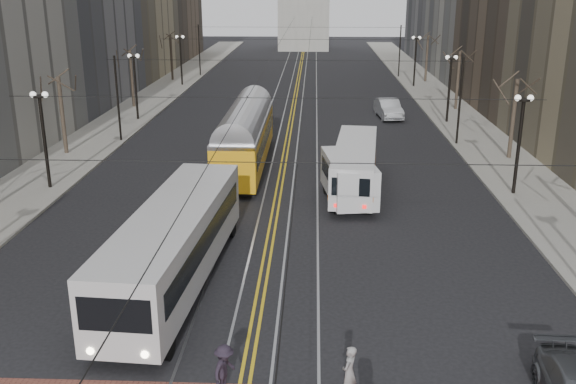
# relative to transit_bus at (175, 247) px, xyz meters

# --- Properties ---
(ground) EXTENTS (260.00, 260.00, 0.00)m
(ground) POSITION_rel_transit_bus_xyz_m (3.50, -5.76, -1.65)
(ground) COLOR black
(ground) RESTS_ON ground
(sidewalk_left) EXTENTS (5.00, 140.00, 0.15)m
(sidewalk_left) POSITION_rel_transit_bus_xyz_m (-11.50, 39.24, -1.57)
(sidewalk_left) COLOR gray
(sidewalk_left) RESTS_ON ground
(sidewalk_right) EXTENTS (5.00, 140.00, 0.15)m
(sidewalk_right) POSITION_rel_transit_bus_xyz_m (18.50, 39.24, -1.57)
(sidewalk_right) COLOR gray
(sidewalk_right) RESTS_ON ground
(streetcar_rails) EXTENTS (4.80, 130.00, 0.02)m
(streetcar_rails) POSITION_rel_transit_bus_xyz_m (3.50, 39.24, -1.64)
(streetcar_rails) COLOR gray
(streetcar_rails) RESTS_ON ground
(centre_lines) EXTENTS (0.42, 130.00, 0.01)m
(centre_lines) POSITION_rel_transit_bus_xyz_m (3.50, 39.24, -1.64)
(centre_lines) COLOR gold
(centre_lines) RESTS_ON ground
(lamp_posts) EXTENTS (27.60, 57.20, 5.60)m
(lamp_posts) POSITION_rel_transit_bus_xyz_m (3.50, 22.99, 1.15)
(lamp_posts) COLOR black
(lamp_posts) RESTS_ON ground
(street_trees) EXTENTS (31.68, 53.28, 5.60)m
(street_trees) POSITION_rel_transit_bus_xyz_m (3.50, 29.49, 1.15)
(street_trees) COLOR #382D23
(street_trees) RESTS_ON ground
(trolley_wires) EXTENTS (25.96, 120.00, 6.60)m
(trolley_wires) POSITION_rel_transit_bus_xyz_m (3.50, 29.07, 2.13)
(trolley_wires) COLOR black
(trolley_wires) RESTS_ON ground
(transit_bus) EXTENTS (3.67, 13.33, 3.29)m
(transit_bus) POSITION_rel_transit_bus_xyz_m (0.00, 0.00, 0.00)
(transit_bus) COLOR #B9B9B9
(transit_bus) RESTS_ON ground
(streetcar) EXTENTS (2.70, 14.35, 3.38)m
(streetcar) POSITION_rel_transit_bus_xyz_m (1.00, 17.76, 0.04)
(streetcar) COLOR #FBAF16
(streetcar) RESTS_ON ground
(rear_bus) EXTENTS (3.36, 10.75, 2.76)m
(rear_bus) POSITION_rel_transit_bus_xyz_m (8.01, 12.92, -0.27)
(rear_bus) COLOR silver
(rear_bus) RESTS_ON ground
(cargo_van) EXTENTS (3.05, 6.10, 2.58)m
(cargo_van) POSITION_rel_transit_bus_xyz_m (7.50, 10.50, -0.36)
(cargo_van) COLOR silver
(cargo_van) RESTS_ON ground
(sedan_grey) EXTENTS (2.05, 4.55, 1.51)m
(sedan_grey) POSITION_rel_transit_bus_xyz_m (8.63, 20.44, -0.89)
(sedan_grey) COLOR #3B3E42
(sedan_grey) RESTS_ON ground
(sedan_silver) EXTENTS (2.35, 5.33, 1.70)m
(sedan_silver) POSITION_rel_transit_bus_xyz_m (12.31, 34.29, -0.79)
(sedan_silver) COLOR #AEB1B6
(sedan_silver) RESTS_ON ground
(pedestrian_b) EXTENTS (0.63, 0.73, 1.69)m
(pedestrian_b) POSITION_rel_transit_bus_xyz_m (6.68, -7.26, -0.79)
(pedestrian_b) COLOR gray
(pedestrian_b) RESTS_ON crosswalk_band
(pedestrian_d) EXTENTS (0.94, 1.21, 1.64)m
(pedestrian_d) POSITION_rel_transit_bus_xyz_m (2.97, -7.26, -0.81)
(pedestrian_d) COLOR black
(pedestrian_d) RESTS_ON crosswalk_band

